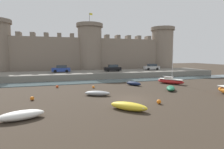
# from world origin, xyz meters

# --- Properties ---
(ground_plane) EXTENTS (160.00, 160.00, 0.00)m
(ground_plane) POSITION_xyz_m (0.00, 0.00, 0.00)
(ground_plane) COLOR #382D23
(water_channel) EXTENTS (80.00, 4.50, 0.10)m
(water_channel) POSITION_xyz_m (0.00, 14.89, 0.05)
(water_channel) COLOR slate
(water_channel) RESTS_ON ground
(quay_road) EXTENTS (59.06, 10.00, 1.36)m
(quay_road) POSITION_xyz_m (0.00, 22.14, 0.68)
(quay_road) COLOR slate
(quay_road) RESTS_ON ground
(castle) EXTENTS (54.55, 7.49, 17.14)m
(castle) POSITION_xyz_m (-0.00, 31.27, 6.36)
(castle) COLOR gray
(castle) RESTS_ON ground
(sailboat_midflat_centre) EXTENTS (4.05, 4.73, 6.36)m
(sailboat_midflat_centre) POSITION_xyz_m (11.36, 8.57, 0.55)
(sailboat_midflat_centre) COLOR red
(sailboat_midflat_centre) RESTS_ON ground
(rowboat_foreground_centre) EXTENTS (3.57, 2.44, 0.64)m
(rowboat_foreground_centre) POSITION_xyz_m (-3.53, 2.98, 0.34)
(rowboat_foreground_centre) COLOR gray
(rowboat_foreground_centre) RESTS_ON ground
(rowboat_foreground_right) EXTENTS (3.82, 2.23, 0.75)m
(rowboat_foreground_right) POSITION_xyz_m (-11.26, -3.76, 0.39)
(rowboat_foreground_right) COLOR silver
(rowboat_foreground_right) RESTS_ON ground
(rowboat_foreground_left) EXTENTS (2.71, 3.23, 0.68)m
(rowboat_foreground_left) POSITION_xyz_m (7.79, 3.29, 0.36)
(rowboat_foreground_left) COLOR #1E6B47
(rowboat_foreground_left) RESTS_ON ground
(rowboat_near_channel_left) EXTENTS (3.57, 3.46, 0.79)m
(rowboat_near_channel_left) POSITION_xyz_m (-1.82, -3.89, 0.41)
(rowboat_near_channel_left) COLOR yellow
(rowboat_near_channel_left) RESTS_ON ground
(rowboat_midflat_left) EXTENTS (2.50, 3.05, 0.68)m
(rowboat_midflat_left) POSITION_xyz_m (4.15, 8.93, 0.36)
(rowboat_midflat_left) COLOR #141E3D
(rowboat_midflat_left) RESTS_ON ground
(mooring_buoy_near_channel) EXTENTS (0.46, 0.46, 0.46)m
(mooring_buoy_near_channel) POSITION_xyz_m (-11.40, 2.76, 0.23)
(mooring_buoy_near_channel) COLOR orange
(mooring_buoy_near_channel) RESTS_ON ground
(mooring_buoy_off_centre) EXTENTS (0.40, 0.40, 0.40)m
(mooring_buoy_off_centre) POSITION_xyz_m (-3.11, 8.27, 0.20)
(mooring_buoy_off_centre) COLOR orange
(mooring_buoy_off_centre) RESTS_ON ground
(mooring_buoy_near_shore) EXTENTS (0.49, 0.49, 0.49)m
(mooring_buoy_near_shore) POSITION_xyz_m (2.16, -2.76, 0.25)
(mooring_buoy_near_shore) COLOR orange
(mooring_buoy_near_shore) RESTS_ON ground
(mooring_buoy_mid_mud) EXTENTS (0.45, 0.45, 0.45)m
(mooring_buoy_mid_mud) POSITION_xyz_m (-8.75, 10.23, 0.22)
(mooring_buoy_mid_mud) COLOR #E04C1E
(mooring_buoy_mid_mud) RESTS_ON ground
(car_quay_centre_east) EXTENTS (4.19, 2.06, 1.62)m
(car_quay_centre_east) POSITION_xyz_m (-8.04, 22.75, 2.14)
(car_quay_centre_east) COLOR #263F99
(car_quay_centre_east) RESTS_ON quay_road
(car_quay_west) EXTENTS (4.19, 2.06, 1.62)m
(car_quay_west) POSITION_xyz_m (4.09, 21.87, 2.14)
(car_quay_west) COLOR black
(car_quay_west) RESTS_ON quay_road
(car_quay_centre_west) EXTENTS (4.19, 2.06, 1.62)m
(car_quay_centre_west) POSITION_xyz_m (15.27, 22.78, 2.14)
(car_quay_centre_west) COLOR #B2B5B7
(car_quay_centre_west) RESTS_ON quay_road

